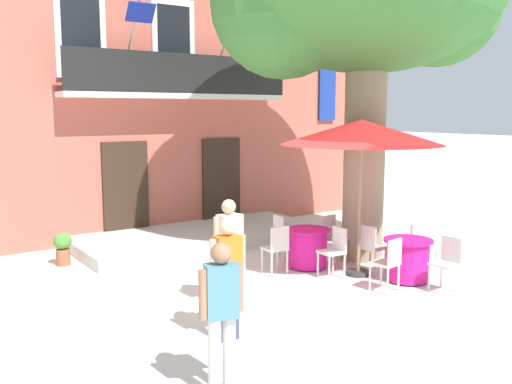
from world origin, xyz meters
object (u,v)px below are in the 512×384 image
(cafe_table_middle, at_px, (408,260))
(cafe_chair_middle_1, at_px, (370,245))
(cafe_chair_middle_2, at_px, (389,261))
(cafe_chair_near_tree_2, at_px, (283,234))
(cafe_chair_middle_3, at_px, (448,260))
(pedestrian_near_entrance, at_px, (229,246))
(cafe_chair_near_tree_3, at_px, (277,246))
(cafe_table_near_tree, at_px, (308,248))
(cafe_chair_middle_0, at_px, (420,244))
(cafe_chair_near_tree_0, at_px, (335,248))
(ground_planter_left, at_px, (63,247))
(pedestrian_by_tree, at_px, (222,311))
(pedestrian_mid_plaza, at_px, (228,272))
(cafe_chair_near_tree_1, at_px, (332,235))
(cafe_umbrella, at_px, (362,133))

(cafe_table_middle, bearing_deg, cafe_chair_middle_1, 103.50)
(cafe_chair_middle_2, bearing_deg, cafe_chair_near_tree_2, 93.89)
(cafe_chair_middle_1, xyz_separation_m, cafe_chair_middle_3, (0.28, -1.48, 0.00))
(cafe_table_middle, distance_m, pedestrian_near_entrance, 3.39)
(cafe_chair_middle_1, height_order, cafe_chair_middle_2, same)
(cafe_chair_near_tree_3, xyz_separation_m, pedestrian_near_entrance, (-1.63, -0.94, 0.42))
(pedestrian_near_entrance, bearing_deg, cafe_chair_middle_3, -23.49)
(cafe_table_near_tree, relative_size, cafe_chair_middle_1, 0.95)
(cafe_chair_middle_0, bearing_deg, cafe_table_near_tree, 138.81)
(cafe_chair_near_tree_3, bearing_deg, cafe_chair_near_tree_0, -44.25)
(cafe_chair_near_tree_0, height_order, cafe_chair_near_tree_2, same)
(ground_planter_left, xyz_separation_m, pedestrian_near_entrance, (1.45, -3.82, 0.58))
(cafe_chair_middle_3, distance_m, pedestrian_by_tree, 5.00)
(cafe_chair_near_tree_0, height_order, cafe_table_middle, cafe_chair_near_tree_0)
(cafe_chair_near_tree_2, height_order, cafe_chair_middle_3, same)
(cafe_chair_middle_2, bearing_deg, cafe_chair_middle_0, 19.47)
(pedestrian_near_entrance, height_order, pedestrian_by_tree, pedestrian_near_entrance)
(pedestrian_mid_plaza, bearing_deg, cafe_chair_near_tree_0, 22.86)
(cafe_chair_middle_2, height_order, pedestrian_by_tree, pedestrian_by_tree)
(cafe_chair_near_tree_2, xyz_separation_m, pedestrian_mid_plaza, (-3.06, -2.81, 0.39))
(cafe_chair_middle_1, bearing_deg, cafe_chair_near_tree_0, 164.78)
(cafe_table_near_tree, bearing_deg, cafe_chair_near_tree_1, 9.73)
(cafe_table_near_tree, height_order, pedestrian_mid_plaza, pedestrian_mid_plaza)
(cafe_chair_middle_0, relative_size, pedestrian_mid_plaza, 0.56)
(cafe_chair_middle_2, distance_m, cafe_chair_middle_3, 0.99)
(cafe_chair_middle_3, xyz_separation_m, pedestrian_near_entrance, (-3.38, 1.47, 0.42))
(cafe_chair_near_tree_0, distance_m, cafe_chair_middle_3, 1.95)
(pedestrian_by_tree, bearing_deg, cafe_chair_near_tree_3, 45.86)
(cafe_chair_near_tree_3, bearing_deg, cafe_chair_middle_1, -32.40)
(cafe_chair_near_tree_3, height_order, pedestrian_near_entrance, pedestrian_near_entrance)
(cafe_table_near_tree, height_order, pedestrian_by_tree, pedestrian_by_tree)
(cafe_chair_near_tree_1, xyz_separation_m, cafe_chair_middle_2, (-0.58, -2.02, 0.00))
(cafe_chair_middle_1, xyz_separation_m, pedestrian_by_tree, (-4.63, -2.32, 0.41))
(cafe_chair_near_tree_1, bearing_deg, cafe_chair_middle_2, -105.96)
(cafe_chair_middle_3, bearing_deg, cafe_chair_middle_0, 60.53)
(cafe_umbrella, bearing_deg, pedestrian_near_entrance, -179.00)
(pedestrian_mid_plaza, bearing_deg, cafe_table_middle, 5.37)
(cafe_chair_middle_0, bearing_deg, pedestrian_by_tree, -161.09)
(cafe_table_near_tree, bearing_deg, pedestrian_by_tree, -140.11)
(cafe_chair_near_tree_2, height_order, cafe_table_middle, cafe_chair_near_tree_2)
(ground_planter_left, bearing_deg, pedestrian_mid_plaza, -81.37)
(cafe_chair_middle_0, bearing_deg, cafe_umbrella, 157.23)
(cafe_chair_middle_2, height_order, pedestrian_near_entrance, pedestrian_near_entrance)
(cafe_chair_near_tree_2, distance_m, pedestrian_mid_plaza, 4.17)
(cafe_chair_middle_2, distance_m, ground_planter_left, 6.20)
(cafe_umbrella, relative_size, pedestrian_by_tree, 1.74)
(cafe_umbrella, bearing_deg, cafe_chair_middle_2, -105.93)
(pedestrian_by_tree, bearing_deg, cafe_table_middle, 18.32)
(cafe_chair_near_tree_1, bearing_deg, pedestrian_near_entrance, -160.82)
(cafe_table_near_tree, xyz_separation_m, pedestrian_by_tree, (-3.91, -3.27, 0.55))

